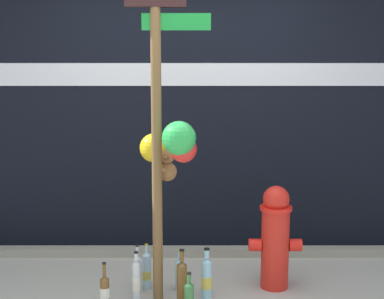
{
  "coord_description": "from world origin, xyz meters",
  "views": [
    {
      "loc": [
        0.07,
        -3.83,
        1.85
      ],
      "look_at": [
        0.05,
        0.28,
        1.17
      ],
      "focal_mm": 52.41,
      "sensor_mm": 36.0,
      "label": 1
    }
  ],
  "objects_px": {
    "bottle_0": "(209,278)",
    "bottle_2": "(182,274)",
    "bottle_5": "(140,273)",
    "bottle_7": "(149,270)",
    "bottle_1": "(192,296)",
    "fire_hydrant": "(278,237)",
    "memorial_post": "(168,114)",
    "bottle_3": "(107,290)",
    "bottle_6": "(139,280)",
    "bottle_4": "(184,280)"
  },
  "relations": [
    {
      "from": "bottle_7",
      "to": "bottle_0",
      "type": "bearing_deg",
      "value": -20.29
    },
    {
      "from": "bottle_2",
      "to": "bottle_3",
      "type": "relative_size",
      "value": 0.99
    },
    {
      "from": "bottle_4",
      "to": "bottle_6",
      "type": "distance_m",
      "value": 0.36
    },
    {
      "from": "bottle_4",
      "to": "bottle_7",
      "type": "relative_size",
      "value": 1.13
    },
    {
      "from": "fire_hydrant",
      "to": "bottle_4",
      "type": "relative_size",
      "value": 2.0
    },
    {
      "from": "bottle_4",
      "to": "bottle_5",
      "type": "height_order",
      "value": "bottle_4"
    },
    {
      "from": "memorial_post",
      "to": "bottle_0",
      "type": "relative_size",
      "value": 6.41
    },
    {
      "from": "bottle_6",
      "to": "bottle_3",
      "type": "bearing_deg",
      "value": -150.71
    },
    {
      "from": "bottle_5",
      "to": "bottle_7",
      "type": "bearing_deg",
      "value": 47.31
    },
    {
      "from": "bottle_3",
      "to": "bottle_7",
      "type": "relative_size",
      "value": 0.91
    },
    {
      "from": "fire_hydrant",
      "to": "bottle_2",
      "type": "distance_m",
      "value": 0.83
    },
    {
      "from": "bottle_0",
      "to": "bottle_7",
      "type": "xyz_separation_m",
      "value": [
        -0.48,
        0.18,
        -0.01
      ]
    },
    {
      "from": "bottle_2",
      "to": "bottle_5",
      "type": "height_order",
      "value": "bottle_5"
    },
    {
      "from": "fire_hydrant",
      "to": "bottle_7",
      "type": "relative_size",
      "value": 2.26
    },
    {
      "from": "memorial_post",
      "to": "bottle_2",
      "type": "distance_m",
      "value": 1.31
    },
    {
      "from": "memorial_post",
      "to": "bottle_1",
      "type": "relative_size",
      "value": 8.33
    },
    {
      "from": "bottle_0",
      "to": "bottle_2",
      "type": "height_order",
      "value": "bottle_0"
    },
    {
      "from": "memorial_post",
      "to": "bottle_2",
      "type": "height_order",
      "value": "memorial_post"
    },
    {
      "from": "bottle_1",
      "to": "bottle_5",
      "type": "distance_m",
      "value": 0.55
    },
    {
      "from": "memorial_post",
      "to": "bottle_2",
      "type": "bearing_deg",
      "value": 57.1
    },
    {
      "from": "fire_hydrant",
      "to": "bottle_0",
      "type": "xyz_separation_m",
      "value": [
        -0.56,
        -0.2,
        -0.26
      ]
    },
    {
      "from": "bottle_4",
      "to": "fire_hydrant",
      "type": "bearing_deg",
      "value": 21.2
    },
    {
      "from": "bottle_1",
      "to": "bottle_5",
      "type": "relative_size",
      "value": 0.79
    },
    {
      "from": "bottle_2",
      "to": "bottle_6",
      "type": "height_order",
      "value": "bottle_6"
    },
    {
      "from": "bottle_1",
      "to": "bottle_3",
      "type": "bearing_deg",
      "value": 170.0
    },
    {
      "from": "bottle_2",
      "to": "bottle_6",
      "type": "distance_m",
      "value": 0.36
    },
    {
      "from": "bottle_1",
      "to": "fire_hydrant",
      "type": "bearing_deg",
      "value": 33.82
    },
    {
      "from": "bottle_0",
      "to": "bottle_7",
      "type": "distance_m",
      "value": 0.51
    },
    {
      "from": "bottle_2",
      "to": "bottle_4",
      "type": "xyz_separation_m",
      "value": [
        0.02,
        -0.23,
        0.04
      ]
    },
    {
      "from": "fire_hydrant",
      "to": "bottle_6",
      "type": "xyz_separation_m",
      "value": [
        -1.1,
        -0.22,
        -0.27
      ]
    },
    {
      "from": "bottle_2",
      "to": "bottle_5",
      "type": "distance_m",
      "value": 0.33
    },
    {
      "from": "fire_hydrant",
      "to": "bottle_4",
      "type": "height_order",
      "value": "fire_hydrant"
    },
    {
      "from": "bottle_3",
      "to": "bottle_4",
      "type": "height_order",
      "value": "bottle_4"
    },
    {
      "from": "bottle_2",
      "to": "bottle_6",
      "type": "bearing_deg",
      "value": -153.58
    },
    {
      "from": "fire_hydrant",
      "to": "bottle_4",
      "type": "bearing_deg",
      "value": -158.8
    },
    {
      "from": "bottle_5",
      "to": "bottle_4",
      "type": "bearing_deg",
      "value": -28.31
    },
    {
      "from": "memorial_post",
      "to": "bottle_1",
      "type": "height_order",
      "value": "memorial_post"
    },
    {
      "from": "bottle_0",
      "to": "bottle_3",
      "type": "height_order",
      "value": "bottle_0"
    },
    {
      "from": "bottle_5",
      "to": "bottle_6",
      "type": "relative_size",
      "value": 1.03
    },
    {
      "from": "bottle_1",
      "to": "bottle_4",
      "type": "xyz_separation_m",
      "value": [
        -0.06,
        0.17,
        0.05
      ]
    },
    {
      "from": "bottle_5",
      "to": "bottle_7",
      "type": "height_order",
      "value": "bottle_5"
    },
    {
      "from": "fire_hydrant",
      "to": "bottle_1",
      "type": "distance_m",
      "value": 0.88
    },
    {
      "from": "bottle_7",
      "to": "bottle_5",
      "type": "bearing_deg",
      "value": -132.69
    },
    {
      "from": "bottle_3",
      "to": "bottle_5",
      "type": "height_order",
      "value": "bottle_5"
    },
    {
      "from": "bottle_7",
      "to": "memorial_post",
      "type": "bearing_deg",
      "value": -48.29
    },
    {
      "from": "bottle_5",
      "to": "bottle_1",
      "type": "bearing_deg",
      "value": -41.59
    },
    {
      "from": "fire_hydrant",
      "to": "bottle_2",
      "type": "xyz_separation_m",
      "value": [
        -0.77,
        -0.06,
        -0.29
      ]
    },
    {
      "from": "memorial_post",
      "to": "bottle_5",
      "type": "height_order",
      "value": "memorial_post"
    },
    {
      "from": "bottle_1",
      "to": "bottle_3",
      "type": "xyz_separation_m",
      "value": [
        -0.63,
        0.11,
        -0.0
      ]
    },
    {
      "from": "bottle_0",
      "to": "bottle_6",
      "type": "relative_size",
      "value": 1.05
    }
  ]
}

